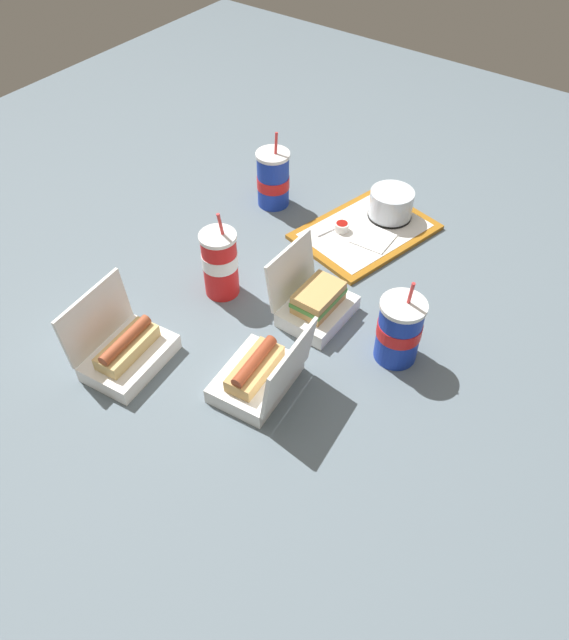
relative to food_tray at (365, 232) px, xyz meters
The scene contains 12 objects.
ground_plane 0.41m from the food_tray, 169.90° to the right, with size 3.20×3.20×0.00m, color slate.
food_tray is the anchor object (origin of this frame).
cake_container 0.11m from the food_tray, 12.67° to the right, with size 0.13×0.13×0.08m.
ketchup_cup 0.07m from the food_tray, 128.14° to the left, with size 0.04×0.04×0.02m.
napkin_stack 0.05m from the food_tray, 120.43° to the right, with size 0.10×0.10×0.00m, color white.
plastic_fork 0.09m from the food_tray, 124.23° to the left, with size 0.11×0.01×0.01m, color white.
clamshell_hotdog_center 0.62m from the food_tray, behind, with size 0.21×0.19×0.18m.
clamshell_sandwich_back 0.36m from the food_tray, 169.05° to the right, with size 0.17×0.16×0.17m.
clamshell_hotdog_left 0.75m from the food_tray, 165.41° to the left, with size 0.21×0.18×0.18m.
soda_cup_left 0.46m from the food_tray, 140.34° to the right, with size 0.10×0.10×0.22m.
soda_cup_front 0.31m from the food_tray, 96.68° to the left, with size 0.10×0.10×0.23m.
soda_cup_back 0.46m from the food_tray, 157.86° to the left, with size 0.09×0.09×0.24m.
Camera 1 is at (-0.86, -0.57, 1.08)m, focal length 35.00 mm.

